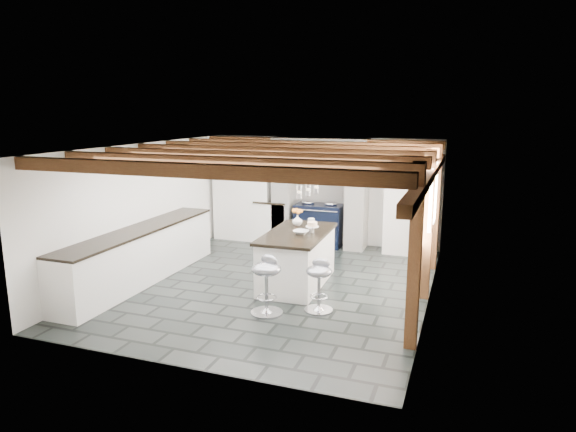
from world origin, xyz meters
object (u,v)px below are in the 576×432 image
(kitchen_island, at_px, (297,258))
(bar_stool_near, at_px, (319,279))
(range_cooker, at_px, (319,224))
(bar_stool_far, at_px, (267,278))

(kitchen_island, relative_size, bar_stool_near, 2.38)
(bar_stool_near, bearing_deg, kitchen_island, 120.86)
(bar_stool_near, bearing_deg, range_cooker, 103.25)
(range_cooker, bearing_deg, kitchen_island, -82.01)
(range_cooker, bearing_deg, bar_stool_far, -84.74)
(bar_stool_far, bearing_deg, bar_stool_near, 45.64)
(range_cooker, height_order, bar_stool_near, range_cooker)
(range_cooker, relative_size, bar_stool_near, 1.29)
(range_cooker, distance_m, bar_stool_far, 3.91)
(range_cooker, xyz_separation_m, bar_stool_near, (1.03, -3.54, 0.01))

